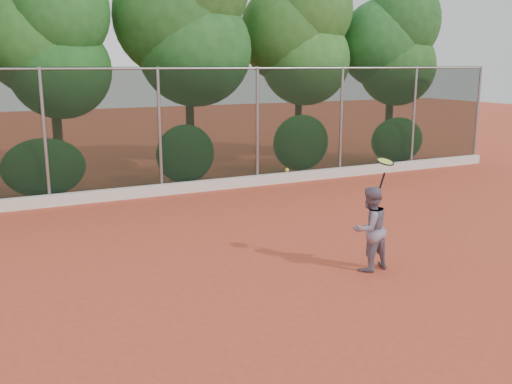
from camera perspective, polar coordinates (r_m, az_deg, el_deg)
name	(u,v)px	position (r m, az deg, el deg)	size (l,w,h in m)	color
ground	(281,273)	(10.05, 2.55, -8.10)	(80.00, 80.00, 0.00)	#BE462D
concrete_curb	(164,190)	(16.08, -9.20, 0.24)	(24.00, 0.20, 0.30)	silver
tennis_player	(370,229)	(10.16, 11.30, -3.63)	(0.73, 0.57, 1.50)	slate
chainlink_fence	(160,128)	(15.98, -9.61, 6.36)	(24.09, 0.09, 3.50)	black
foliage_backdrop	(118,35)	(17.68, -13.60, 15.03)	(23.70, 3.63, 7.55)	#402A18
tennis_racket	(385,164)	(10.00, 12.77, 2.77)	(0.36, 0.36, 0.57)	black
tennis_ball_in_flight	(287,170)	(9.37, 3.13, 2.21)	(0.06, 0.06, 0.06)	yellow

